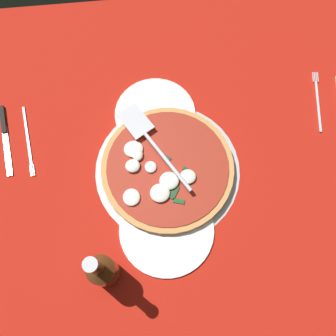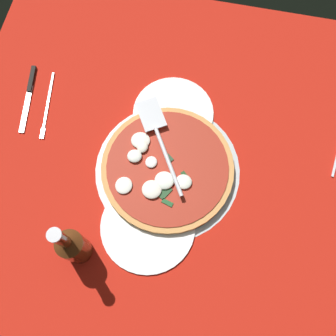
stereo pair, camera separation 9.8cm
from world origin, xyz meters
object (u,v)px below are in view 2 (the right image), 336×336
(pizza, at_px, (167,168))
(pizza_server, at_px, (161,139))
(dinner_plate_left, at_px, (148,226))
(place_setting_far, at_px, (38,99))
(beer_bottle, at_px, (72,246))
(dinner_plate_right, at_px, (173,113))

(pizza, bearing_deg, pizza_server, 24.71)
(dinner_plate_left, relative_size, place_setting_far, 1.10)
(pizza, relative_size, pizza_server, 1.31)
(beer_bottle, bearing_deg, pizza, -34.17)
(dinner_plate_left, xyz_separation_m, dinner_plate_right, (0.31, -0.00, 0.00))
(dinner_plate_left, relative_size, pizza_server, 0.90)
(dinner_plate_right, height_order, pizza, pizza)
(dinner_plate_left, xyz_separation_m, pizza_server, (0.21, 0.01, 0.04))
(pizza_server, height_order, place_setting_far, pizza_server)
(dinner_plate_left, bearing_deg, pizza_server, 3.42)
(dinner_plate_right, xyz_separation_m, pizza_server, (-0.10, 0.01, 0.04))
(pizza, relative_size, beer_bottle, 1.47)
(place_setting_far, relative_size, beer_bottle, 0.92)
(dinner_plate_left, height_order, beer_bottle, beer_bottle)
(place_setting_far, distance_m, beer_bottle, 0.44)
(dinner_plate_left, distance_m, place_setting_far, 0.46)
(beer_bottle, bearing_deg, dinner_plate_left, -58.76)
(pizza_server, xyz_separation_m, beer_bottle, (-0.30, 0.13, 0.04))
(dinner_plate_right, height_order, place_setting_far, place_setting_far)
(beer_bottle, bearing_deg, place_setting_far, 31.08)
(beer_bottle, bearing_deg, dinner_plate_right, -20.04)
(dinner_plate_right, relative_size, pizza_server, 0.85)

